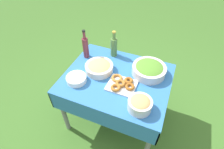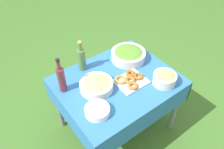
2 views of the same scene
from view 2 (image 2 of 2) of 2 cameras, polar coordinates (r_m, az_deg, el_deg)
name	(u,v)px [view 2 (image 2 of 2)]	position (r m, az deg, el deg)	size (l,w,h in m)	color
ground_plane	(116,125)	(2.63, 1.12, -13.16)	(14.00, 14.00, 0.00)	#3D6B28
picnic_table	(117,88)	(2.14, 1.35, -3.63)	(1.10, 0.89, 0.73)	#2D6BB2
salad_bowl	(128,55)	(2.28, 4.30, 5.21)	(0.36, 0.36, 0.12)	silver
pasta_bowl	(96,85)	(1.96, -4.11, -2.72)	(0.30, 0.30, 0.10)	silver
donut_platter	(130,80)	(2.04, 4.81, -1.47)	(0.30, 0.27, 0.05)	silver
plate_stack	(97,111)	(1.79, -3.87, -9.40)	(0.21, 0.21, 0.06)	white
olive_oil_bottle	(81,59)	(2.13, -7.98, 4.12)	(0.08, 0.08, 0.32)	#4C7238
wine_bottle	(62,79)	(1.93, -13.05, -1.08)	(0.07, 0.07, 0.35)	maroon
bread_bowl	(165,78)	(2.05, 13.58, -0.91)	(0.22, 0.22, 0.12)	silver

